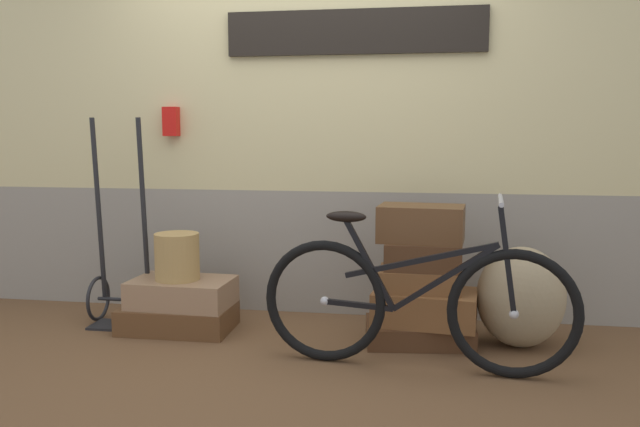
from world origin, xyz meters
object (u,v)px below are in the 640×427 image
(suitcase_6, at_px, (421,224))
(luggage_trolley, at_px, (122,277))
(suitcase_5, at_px, (423,256))
(wicker_basket, at_px, (177,256))
(suitcase_1, at_px, (182,292))
(suitcase_2, at_px, (419,332))
(suitcase_3, at_px, (425,307))
(suitcase_0, at_px, (178,318))
(bicycle, at_px, (415,303))
(burlap_sack, at_px, (521,297))
(suitcase_4, at_px, (420,279))

(suitcase_6, bearing_deg, luggage_trolley, -176.40)
(suitcase_5, xyz_separation_m, wicker_basket, (-1.54, 0.02, -0.05))
(suitcase_1, bearing_deg, suitcase_5, 1.52)
(suitcase_2, distance_m, luggage_trolley, 1.96)
(suitcase_3, xyz_separation_m, suitcase_6, (-0.03, 0.04, 0.50))
(suitcase_0, xyz_separation_m, suitcase_1, (0.03, 0.01, 0.17))
(suitcase_1, bearing_deg, suitcase_0, -167.09)
(suitcase_6, relative_size, bicycle, 0.30)
(suitcase_6, bearing_deg, suitcase_5, -60.90)
(suitcase_0, xyz_separation_m, suitcase_5, (1.54, -0.02, 0.45))
(suitcase_2, bearing_deg, suitcase_3, -31.23)
(suitcase_3, bearing_deg, burlap_sack, 10.61)
(suitcase_4, distance_m, suitcase_5, 0.15)
(suitcase_6, bearing_deg, suitcase_4, -90.88)
(suitcase_0, height_order, suitcase_1, suitcase_1)
(suitcase_1, height_order, suitcase_6, suitcase_6)
(suitcase_3, bearing_deg, suitcase_2, 161.15)
(suitcase_2, distance_m, wicker_basket, 1.57)
(suitcase_3, distance_m, burlap_sack, 0.56)
(suitcase_2, relative_size, wicker_basket, 2.13)
(suitcase_5, xyz_separation_m, burlap_sack, (0.57, 0.04, -0.24))
(luggage_trolley, bearing_deg, suitcase_3, -3.46)
(burlap_sack, xyz_separation_m, bicycle, (-0.61, -0.47, 0.06))
(suitcase_4, height_order, suitcase_5, suitcase_5)
(suitcase_3, bearing_deg, suitcase_5, 160.84)
(suitcase_5, height_order, bicycle, bicycle)
(burlap_sack, bearing_deg, wicker_basket, -179.36)
(suitcase_0, bearing_deg, suitcase_4, -0.35)
(suitcase_0, relative_size, bicycle, 0.41)
(suitcase_2, bearing_deg, suitcase_0, 173.13)
(suitcase_5, relative_size, luggage_trolley, 0.33)
(suitcase_0, distance_m, suitcase_6, 1.65)
(suitcase_6, bearing_deg, suitcase_0, -173.45)
(suitcase_0, xyz_separation_m, burlap_sack, (2.11, 0.02, 0.22))
(suitcase_0, relative_size, wicker_basket, 2.34)
(suitcase_2, height_order, suitcase_4, suitcase_4)
(wicker_basket, bearing_deg, suitcase_0, 161.81)
(suitcase_3, relative_size, bicycle, 0.36)
(suitcase_2, height_order, suitcase_6, suitcase_6)
(suitcase_1, height_order, luggage_trolley, luggage_trolley)
(suitcase_4, relative_size, luggage_trolley, 0.35)
(suitcase_1, bearing_deg, bicycle, -14.71)
(bicycle, bearing_deg, suitcase_1, 162.92)
(suitcase_0, height_order, suitcase_6, suitcase_6)
(burlap_sack, height_order, bicycle, bicycle)
(suitcase_1, relative_size, suitcase_5, 1.42)
(suitcase_2, relative_size, burlap_sack, 1.05)
(suitcase_1, height_order, suitcase_3, suitcase_1)
(suitcase_5, bearing_deg, suitcase_2, 157.24)
(suitcase_0, bearing_deg, burlap_sack, 0.57)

